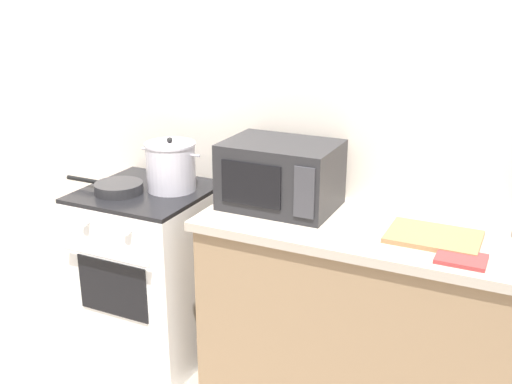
{
  "coord_description": "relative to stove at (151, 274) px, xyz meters",
  "views": [
    {
      "loc": [
        1.37,
        -1.71,
        1.89
      ],
      "look_at": [
        0.26,
        0.6,
        1.0
      ],
      "focal_mm": 42.57,
      "sensor_mm": 36.0,
      "label": 1
    }
  ],
  "objects": [
    {
      "name": "microwave",
      "position": [
        0.69,
        0.08,
        0.61
      ],
      "size": [
        0.5,
        0.37,
        0.3
      ],
      "color": "#232326",
      "rests_on": "countertop_right"
    },
    {
      "name": "cutting_board",
      "position": [
        1.39,
        0.0,
        0.47
      ],
      "size": [
        0.36,
        0.26,
        0.02
      ],
      "primitive_type": "cube",
      "color": "#997047",
      "rests_on": "countertop_right"
    },
    {
      "name": "frying_pan",
      "position": [
        -0.1,
        -0.09,
        0.48
      ],
      "size": [
        0.43,
        0.23,
        0.05
      ],
      "color": "#28282B",
      "rests_on": "stove"
    },
    {
      "name": "lower_cabinet_right",
      "position": [
        1.25,
        0.02,
        -0.02
      ],
      "size": [
        1.64,
        0.56,
        0.88
      ],
      "primitive_type": "cube",
      "color": "#8C7051",
      "rests_on": "ground_plane"
    },
    {
      "name": "countertop_right",
      "position": [
        1.25,
        0.02,
        0.44
      ],
      "size": [
        1.7,
        0.6,
        0.04
      ],
      "primitive_type": "cube",
      "color": "#ADA393",
      "rests_on": "lower_cabinet_right"
    },
    {
      "name": "stock_pot",
      "position": [
        0.11,
        0.06,
        0.58
      ],
      "size": [
        0.33,
        0.25,
        0.26
      ],
      "color": "silver",
      "rests_on": "stove"
    },
    {
      "name": "back_wall",
      "position": [
        0.65,
        0.37,
        0.79
      ],
      "size": [
        4.4,
        0.1,
        2.5
      ],
      "primitive_type": "cube",
      "color": "silver",
      "rests_on": "ground_plane"
    },
    {
      "name": "stove",
      "position": [
        0.0,
        0.0,
        0.0
      ],
      "size": [
        0.6,
        0.64,
        0.92
      ],
      "color": "white",
      "rests_on": "ground_plane"
    },
    {
      "name": "oven_mitt",
      "position": [
        1.52,
        -0.16,
        0.47
      ],
      "size": [
        0.18,
        0.14,
        0.02
      ],
      "primitive_type": "cube",
      "color": "#993333",
      "rests_on": "countertop_right"
    }
  ]
}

